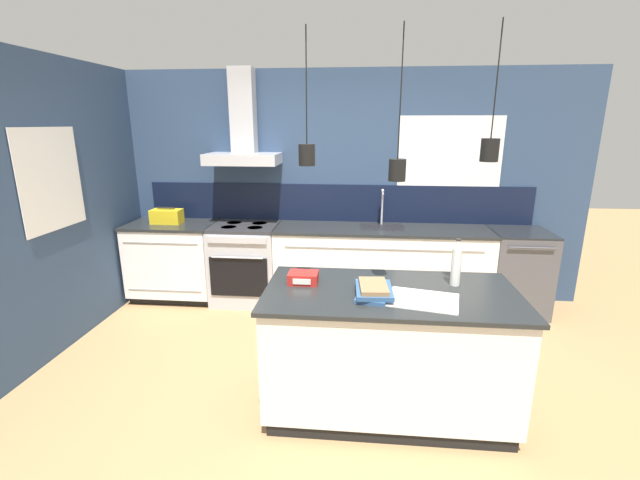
% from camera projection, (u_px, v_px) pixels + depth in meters
% --- Properties ---
extents(ground_plane, '(16.00, 16.00, 0.00)m').
position_uv_depth(ground_plane, '(320.00, 390.00, 3.35)').
color(ground_plane, '#A87F51').
rests_on(ground_plane, ground).
extents(wall_back, '(5.60, 2.27, 2.60)m').
position_uv_depth(wall_back, '(331.00, 183.00, 4.91)').
color(wall_back, navy).
rests_on(wall_back, ground_plane).
extents(wall_left, '(0.08, 3.80, 2.60)m').
position_uv_depth(wall_left, '(62.00, 204.00, 3.90)').
color(wall_left, navy).
rests_on(wall_left, ground_plane).
extents(counter_run_left, '(0.99, 0.64, 0.91)m').
position_uv_depth(counter_run_left, '(175.00, 260.00, 5.02)').
color(counter_run_left, black).
rests_on(counter_run_left, ground_plane).
extents(counter_run_sink, '(2.36, 0.64, 1.31)m').
position_uv_depth(counter_run_sink, '(381.00, 267.00, 4.80)').
color(counter_run_sink, black).
rests_on(counter_run_sink, ground_plane).
extents(oven_range, '(0.74, 0.66, 0.91)m').
position_uv_depth(oven_range, '(246.00, 263.00, 4.94)').
color(oven_range, '#B5B5BA').
rests_on(oven_range, ground_plane).
extents(dishwasher, '(0.60, 0.65, 0.91)m').
position_uv_depth(dishwasher, '(516.00, 271.00, 4.67)').
color(dishwasher, '#4C4C51').
rests_on(dishwasher, ground_plane).
extents(kitchen_island, '(1.74, 0.89, 0.91)m').
position_uv_depth(kitchen_island, '(388.00, 350.00, 3.05)').
color(kitchen_island, black).
rests_on(kitchen_island, ground_plane).
extents(bottle_on_island, '(0.07, 0.07, 0.34)m').
position_uv_depth(bottle_on_island, '(456.00, 266.00, 3.00)').
color(bottle_on_island, silver).
rests_on(bottle_on_island, kitchen_island).
extents(book_stack, '(0.26, 0.37, 0.09)m').
position_uv_depth(book_stack, '(374.00, 290.00, 2.83)').
color(book_stack, '#335684').
rests_on(book_stack, kitchen_island).
extents(red_supply_box, '(0.21, 0.17, 0.08)m').
position_uv_depth(red_supply_box, '(303.00, 278.00, 3.07)').
color(red_supply_box, red).
rests_on(red_supply_box, kitchen_island).
extents(paper_pile, '(0.51, 0.43, 0.01)m').
position_uv_depth(paper_pile, '(423.00, 300.00, 2.77)').
color(paper_pile, silver).
rests_on(paper_pile, kitchen_island).
extents(yellow_toolbox, '(0.34, 0.18, 0.19)m').
position_uv_depth(yellow_toolbox, '(167.00, 216.00, 4.89)').
color(yellow_toolbox, gold).
rests_on(yellow_toolbox, counter_run_left).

